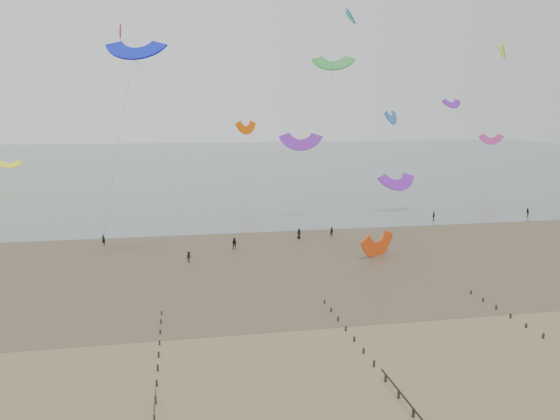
{
  "coord_description": "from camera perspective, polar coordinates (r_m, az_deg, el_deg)",
  "views": [
    {
      "loc": [
        -11.87,
        -44.71,
        21.26
      ],
      "look_at": [
        1.91,
        28.0,
        8.0
      ],
      "focal_mm": 35.0,
      "sensor_mm": 36.0,
      "label": 1
    }
  ],
  "objects": [
    {
      "name": "sea_and_shore",
      "position": [
        82.28,
        -4.95,
        -4.85
      ],
      "size": [
        500.0,
        665.0,
        0.03
      ],
      "color": "#475654",
      "rests_on": "ground"
    },
    {
      "name": "grounded_kite",
      "position": [
        83.79,
        10.17,
        -4.7
      ],
      "size": [
        8.76,
        8.42,
        3.8
      ],
      "primitive_type": null,
      "rotation": [
        1.54,
        0.0,
        0.63
      ],
      "color": "#E8430E",
      "rests_on": "ground"
    },
    {
      "name": "ground",
      "position": [
        50.91,
        3.89,
        -14.55
      ],
      "size": [
        500.0,
        500.0,
        0.0
      ],
      "primitive_type": "plane",
      "color": "brown",
      "rests_on": "ground"
    },
    {
      "name": "kitesurfer_lead",
      "position": [
        93.29,
        -17.96,
        -2.98
      ],
      "size": [
        0.74,
        0.62,
        1.71
      ],
      "primitive_type": "imported",
      "rotation": [
        0.0,
        0.0,
        2.74
      ],
      "color": "black",
      "rests_on": "ground"
    },
    {
      "name": "kites_airborne",
      "position": [
        134.81,
        -7.28,
        10.35
      ],
      "size": [
        255.56,
        114.12,
        44.04
      ],
      "color": "#FE5C02",
      "rests_on": "ground"
    },
    {
      "name": "kitesurfers",
      "position": [
        99.88,
        8.43,
        -1.74
      ],
      "size": [
        153.14,
        30.04,
        1.89
      ],
      "color": "black",
      "rests_on": "ground"
    }
  ]
}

